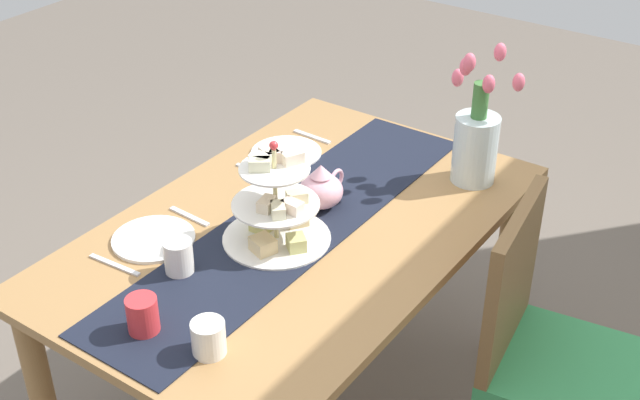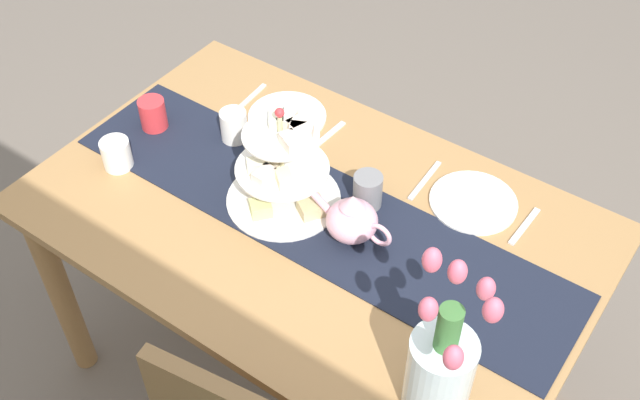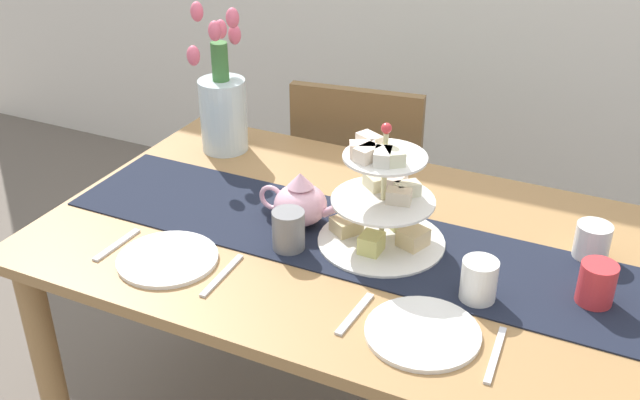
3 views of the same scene
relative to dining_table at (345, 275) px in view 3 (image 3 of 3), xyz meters
name	(u,v)px [view 3 (image 3 of 3)]	position (x,y,z in m)	size (l,w,h in m)	color
dining_table	(345,275)	(0.00, 0.00, 0.00)	(1.45, 0.92, 0.77)	#A37747
chair_left	(363,190)	(-0.24, 0.69, -0.15)	(0.47, 0.47, 0.91)	brown
table_runner	(344,236)	(0.00, -0.01, 0.12)	(1.41, 0.33, 0.00)	black
tiered_cake_stand	(383,204)	(0.09, 0.00, 0.22)	(0.30, 0.30, 0.30)	beige
teapot	(300,203)	(-0.12, 0.00, 0.18)	(0.24, 0.13, 0.14)	#E5A8BC
tulip_vase	(223,105)	(-0.52, 0.29, 0.26)	(0.17, 0.22, 0.43)	silver
cream_jug	(592,241)	(0.54, 0.15, 0.16)	(0.08, 0.08, 0.09)	white
dinner_plate_left	(168,259)	(-0.32, -0.28, 0.12)	(0.23, 0.23, 0.01)	white
fork_left	(117,245)	(-0.47, -0.28, 0.12)	(0.02, 0.15, 0.01)	silver
knife_left	(222,275)	(-0.18, -0.28, 0.12)	(0.01, 0.17, 0.01)	silver
dinner_plate_right	(423,333)	(0.29, -0.28, 0.12)	(0.23, 0.23, 0.01)	white
fork_right	(355,314)	(0.14, -0.28, 0.12)	(0.02, 0.15, 0.01)	silver
knife_right	(495,355)	(0.43, -0.28, 0.12)	(0.01, 0.17, 0.01)	silver
mug_grey	(289,230)	(-0.10, -0.11, 0.17)	(0.08, 0.08, 0.10)	slate
mug_white_text	(479,281)	(0.35, -0.12, 0.17)	(0.08, 0.08, 0.10)	white
mug_orange	(597,284)	(0.57, -0.02, 0.17)	(0.08, 0.08, 0.10)	red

